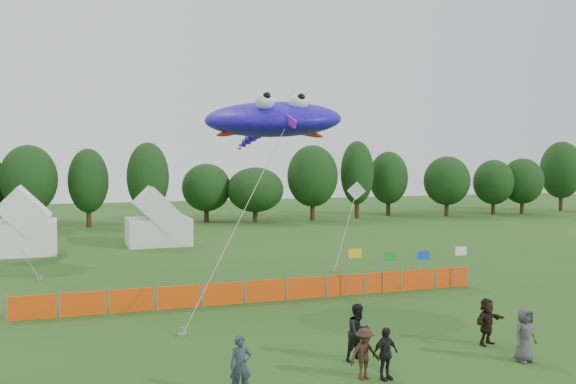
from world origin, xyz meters
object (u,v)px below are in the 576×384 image
object	(u,v)px
spectator_c	(365,354)
spectator_d	(385,354)
tent_left	(25,227)
tent_right	(158,223)
spectator_b	(359,332)
stingray_kite	(270,120)
spectator_f	(487,322)
spectator_a	(241,366)
spectator_e	(525,335)
barrier_fence	(265,291)

from	to	relation	value
spectator_c	spectator_d	distance (m)	0.61
tent_left	tent_right	bearing A→B (deg)	9.66
spectator_b	stingray_kite	world-z (taller)	stingray_kite
tent_left	spectator_f	size ratio (longest dim) A/B	2.54
spectator_f	stingray_kite	distance (m)	14.35
spectator_c	tent_right	bearing A→B (deg)	84.47
tent_right	spectator_a	bearing A→B (deg)	-94.00
spectator_a	tent_right	bearing A→B (deg)	95.35
spectator_e	spectator_b	bearing A→B (deg)	149.99
tent_right	stingray_kite	bearing A→B (deg)	-81.45
spectator_e	stingray_kite	world-z (taller)	stingray_kite
spectator_b	spectator_c	world-z (taller)	spectator_b
spectator_c	spectator_d	world-z (taller)	spectator_d
spectator_a	spectator_c	size ratio (longest dim) A/B	1.09
stingray_kite	spectator_c	bearing A→B (deg)	-95.55
tent_left	spectator_e	size ratio (longest dim) A/B	2.38
barrier_fence	spectator_d	bearing A→B (deg)	-88.78
tent_right	tent_left	bearing A→B (deg)	-170.34
tent_right	spectator_d	size ratio (longest dim) A/B	3.02
spectator_a	spectator_c	bearing A→B (deg)	10.35
spectator_d	tent_left	bearing A→B (deg)	97.91
barrier_fence	spectator_e	distance (m)	12.34
barrier_fence	spectator_d	size ratio (longest dim) A/B	13.90
tent_left	spectator_d	world-z (taller)	tent_left
tent_left	spectator_a	xyz separation A→B (m)	(7.09, -30.59, -1.03)
spectator_d	spectator_e	xyz separation A→B (m)	(5.07, 0.02, 0.10)
spectator_c	stingray_kite	distance (m)	15.25
spectator_e	spectator_f	distance (m)	1.98
tent_left	spectator_d	size ratio (longest dim) A/B	2.68
spectator_a	spectator_f	distance (m)	9.66
tent_left	spectator_c	xyz separation A→B (m)	(10.92, -30.52, -1.11)
tent_left	spectator_e	distance (m)	34.91
spectator_a	spectator_e	world-z (taller)	spectator_e
tent_right	spectator_e	world-z (taller)	tent_right
stingray_kite	spectator_b	bearing A→B (deg)	-93.34
tent_left	spectator_e	bearing A→B (deg)	-61.68
tent_right	spectator_f	size ratio (longest dim) A/B	2.86
tent_right	spectator_f	bearing A→B (deg)	-76.58
tent_left	spectator_f	bearing A→B (deg)	-60.03
spectator_b	stingray_kite	size ratio (longest dim) A/B	0.12
tent_right	spectator_c	bearing A→B (deg)	-87.18
tent_right	spectator_f	world-z (taller)	tent_right
spectator_b	tent_left	bearing A→B (deg)	95.41
spectator_d	spectator_f	size ratio (longest dim) A/B	0.95
spectator_e	spectator_f	bearing A→B (deg)	79.88
spectator_b	spectator_d	world-z (taller)	spectator_b
stingray_kite	barrier_fence	bearing A→B (deg)	-113.34
spectator_a	spectator_d	bearing A→B (deg)	7.28
spectator_d	stingray_kite	size ratio (longest dim) A/B	0.10
spectator_f	stingray_kite	xyz separation A→B (m)	(-4.38, 11.34, 7.62)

